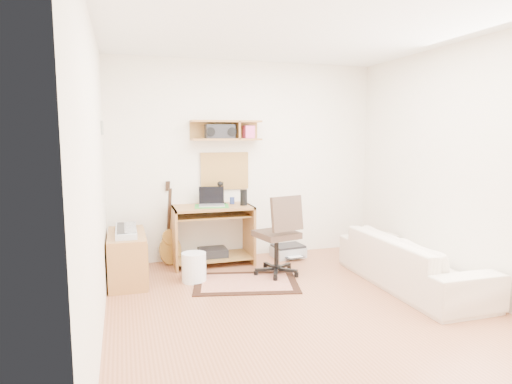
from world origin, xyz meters
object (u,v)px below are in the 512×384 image
object	(u,v)px
desk	(213,235)
printer	(288,251)
cabinet	(127,257)
task_chair	(277,234)
sofa	(412,253)

from	to	relation	value
desk	printer	world-z (taller)	desk
desk	cabinet	world-z (taller)	desk
task_chair	printer	xyz separation A→B (m)	(0.41, 0.67, -0.40)
task_chair	printer	distance (m)	0.88
printer	sofa	distance (m)	1.73
desk	cabinet	bearing A→B (deg)	-160.30
printer	sofa	world-z (taller)	sofa
printer	sofa	size ratio (longest dim) A/B	0.22
task_chair	sofa	xyz separation A→B (m)	(1.27, -0.80, -0.12)
desk	task_chair	xyz separation A→B (m)	(0.63, -0.66, 0.11)
desk	printer	bearing A→B (deg)	0.91
desk	printer	size ratio (longest dim) A/B	2.42
desk	sofa	bearing A→B (deg)	-37.40
desk	cabinet	distance (m)	1.13
task_chair	sofa	distance (m)	1.51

